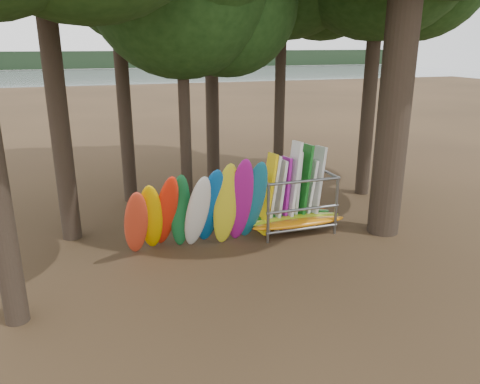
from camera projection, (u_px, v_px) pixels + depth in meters
name	position (u px, v px, depth m)	size (l,w,h in m)	color
ground	(270.00, 251.00, 13.69)	(120.00, 120.00, 0.00)	#47331E
lake	(117.00, 85.00, 67.98)	(160.00, 160.00, 0.00)	gray
far_shore	(101.00, 60.00, 112.61)	(160.00, 4.00, 4.00)	black
kayak_row	(198.00, 210.00, 13.27)	(4.15, 2.07, 3.02)	red
storage_rack	(293.00, 203.00, 15.02)	(3.16, 1.62, 2.90)	slate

